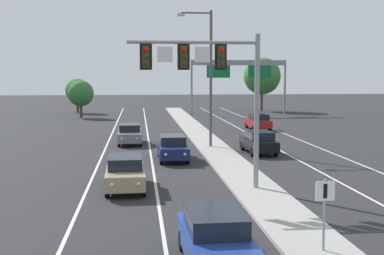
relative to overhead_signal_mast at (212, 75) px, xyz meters
The scene contains 18 objects.
median_island 6.79m from the overhead_signal_mast, 59.24° to the left, with size 2.40×110.00×0.15m, color #9E9B93.
lane_stripe_oncoming_center 12.16m from the overhead_signal_mast, 103.76° to the left, with size 0.14×100.00×0.01m, color silver.
lane_stripe_receding_center 13.70m from the overhead_signal_mast, 57.15° to the left, with size 0.14×100.00×0.01m, color silver.
edge_stripe_left 13.26m from the overhead_signal_mast, 119.14° to the left, with size 0.14×100.00×0.01m, color silver.
edge_stripe_right 15.60m from the overhead_signal_mast, 46.22° to the left, with size 0.14×100.00×0.01m, color silver.
overhead_signal_mast is the anchor object (origin of this frame).
median_sign_post 9.79m from the overhead_signal_mast, 75.97° to the right, with size 0.60×0.10×2.20m.
street_lamp_median 14.17m from the overhead_signal_mast, 83.00° to the left, with size 2.58×0.28×10.00m.
car_oncoming_blue 10.43m from the overhead_signal_mast, 97.51° to the right, with size 1.90×4.50×1.58m.
car_oncoming_tan 6.23m from the overhead_signal_mast, 166.74° to the left, with size 1.90×4.50×1.58m.
car_oncoming_navy 10.25m from the overhead_signal_mast, 97.72° to the left, with size 1.83×4.47×1.58m.
car_oncoming_grey 18.07m from the overhead_signal_mast, 103.59° to the left, with size 1.86×4.49×1.58m.
car_receding_black 13.10m from the overhead_signal_mast, 66.25° to the left, with size 1.88×4.50×1.58m.
car_receding_red 28.10m from the overhead_signal_mast, 72.13° to the left, with size 1.89×4.50×1.58m.
highway_sign_gantry 46.70m from the overhead_signal_mast, 77.24° to the left, with size 13.28×0.42×7.50m.
tree_far_right_a 54.03m from the overhead_signal_mast, 73.75° to the left, with size 5.57×5.57×8.06m.
tree_far_left_b 52.18m from the overhead_signal_mast, 103.38° to the left, with size 3.40×3.40×4.92m.
tree_far_left_a 43.66m from the overhead_signal_mast, 104.16° to the left, with size 3.29×3.29×4.76m.
Camera 1 is at (-5.50, -8.79, 5.49)m, focal length 47.54 mm.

